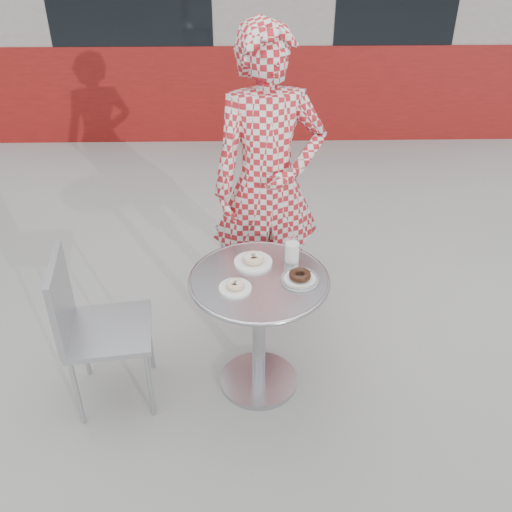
{
  "coord_description": "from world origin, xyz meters",
  "views": [
    {
      "loc": [
        -0.1,
        -2.33,
        2.36
      ],
      "look_at": [
        -0.05,
        0.07,
        0.79
      ],
      "focal_mm": 40.0,
      "sensor_mm": 36.0,
      "label": 1
    }
  ],
  "objects_px": {
    "bistro_table": "(259,306)",
    "plate_far": "(253,260)",
    "milk_cup": "(292,251)",
    "chair_far": "(256,258)",
    "chair_left": "(111,357)",
    "plate_near": "(235,286)",
    "plate_checker": "(300,278)",
    "seated_person": "(268,185)"
  },
  "relations": [
    {
      "from": "bistro_table",
      "to": "plate_checker",
      "type": "distance_m",
      "value": 0.28
    },
    {
      "from": "plate_checker",
      "to": "plate_far",
      "type": "bearing_deg",
      "value": 145.57
    },
    {
      "from": "plate_near",
      "to": "milk_cup",
      "type": "distance_m",
      "value": 0.38
    },
    {
      "from": "plate_far",
      "to": "milk_cup",
      "type": "distance_m",
      "value": 0.2
    },
    {
      "from": "plate_near",
      "to": "milk_cup",
      "type": "xyz_separation_m",
      "value": [
        0.29,
        0.24,
        0.04
      ]
    },
    {
      "from": "chair_far",
      "to": "plate_near",
      "type": "xyz_separation_m",
      "value": [
        -0.12,
        -0.96,
        0.47
      ]
    },
    {
      "from": "chair_left",
      "to": "plate_checker",
      "type": "relative_size",
      "value": 4.63
    },
    {
      "from": "plate_near",
      "to": "milk_cup",
      "type": "relative_size",
      "value": 1.27
    },
    {
      "from": "plate_far",
      "to": "chair_left",
      "type": "bearing_deg",
      "value": -164.58
    },
    {
      "from": "chair_left",
      "to": "seated_person",
      "type": "bearing_deg",
      "value": -56.88
    },
    {
      "from": "chair_left",
      "to": "plate_near",
      "type": "xyz_separation_m",
      "value": [
        0.66,
        -0.01,
        0.46
      ]
    },
    {
      "from": "plate_checker",
      "to": "bistro_table",
      "type": "bearing_deg",
      "value": 174.34
    },
    {
      "from": "chair_far",
      "to": "chair_left",
      "type": "relative_size",
      "value": 0.96
    },
    {
      "from": "milk_cup",
      "to": "bistro_table",
      "type": "bearing_deg",
      "value": -138.29
    },
    {
      "from": "chair_far",
      "to": "plate_far",
      "type": "bearing_deg",
      "value": 65.03
    },
    {
      "from": "chair_far",
      "to": "milk_cup",
      "type": "relative_size",
      "value": 6.77
    },
    {
      "from": "bistro_table",
      "to": "plate_near",
      "type": "relative_size",
      "value": 4.51
    },
    {
      "from": "chair_left",
      "to": "plate_far",
      "type": "bearing_deg",
      "value": -82.48
    },
    {
      "from": "plate_checker",
      "to": "chair_far",
      "type": "bearing_deg",
      "value": 102.35
    },
    {
      "from": "plate_checker",
      "to": "seated_person",
      "type": "bearing_deg",
      "value": 100.94
    },
    {
      "from": "chair_far",
      "to": "chair_left",
      "type": "bearing_deg",
      "value": 27.9
    },
    {
      "from": "chair_far",
      "to": "milk_cup",
      "type": "bearing_deg",
      "value": 80.61
    },
    {
      "from": "bistro_table",
      "to": "chair_far",
      "type": "bearing_deg",
      "value": 89.75
    },
    {
      "from": "plate_near",
      "to": "plate_checker",
      "type": "xyz_separation_m",
      "value": [
        0.32,
        0.06,
        -0.0
      ]
    },
    {
      "from": "chair_left",
      "to": "plate_checker",
      "type": "bearing_deg",
      "value": -94.89
    },
    {
      "from": "chair_far",
      "to": "seated_person",
      "type": "distance_m",
      "value": 0.68
    },
    {
      "from": "seated_person",
      "to": "plate_far",
      "type": "xyz_separation_m",
      "value": [
        -0.09,
        -0.53,
        -0.17
      ]
    },
    {
      "from": "plate_near",
      "to": "chair_far",
      "type": "bearing_deg",
      "value": 82.76
    },
    {
      "from": "plate_far",
      "to": "plate_checker",
      "type": "relative_size",
      "value": 1.03
    },
    {
      "from": "chair_left",
      "to": "seated_person",
      "type": "distance_m",
      "value": 1.29
    },
    {
      "from": "bistro_table",
      "to": "plate_far",
      "type": "relative_size",
      "value": 3.63
    },
    {
      "from": "chair_far",
      "to": "chair_left",
      "type": "xyz_separation_m",
      "value": [
        -0.78,
        -0.95,
        0.01
      ]
    },
    {
      "from": "chair_far",
      "to": "seated_person",
      "type": "height_order",
      "value": "seated_person"
    },
    {
      "from": "chair_left",
      "to": "plate_far",
      "type": "relative_size",
      "value": 4.48
    },
    {
      "from": "chair_far",
      "to": "plate_checker",
      "type": "height_order",
      "value": "chair_far"
    },
    {
      "from": "bistro_table",
      "to": "chair_far",
      "type": "distance_m",
      "value": 0.92
    },
    {
      "from": "chair_left",
      "to": "milk_cup",
      "type": "distance_m",
      "value": 1.1
    },
    {
      "from": "seated_person",
      "to": "milk_cup",
      "type": "height_order",
      "value": "seated_person"
    },
    {
      "from": "chair_far",
      "to": "plate_near",
      "type": "height_order",
      "value": "chair_far"
    },
    {
      "from": "plate_near",
      "to": "milk_cup",
      "type": "height_order",
      "value": "milk_cup"
    },
    {
      "from": "chair_far",
      "to": "milk_cup",
      "type": "distance_m",
      "value": 0.9
    },
    {
      "from": "plate_far",
      "to": "plate_checker",
      "type": "distance_m",
      "value": 0.28
    }
  ]
}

